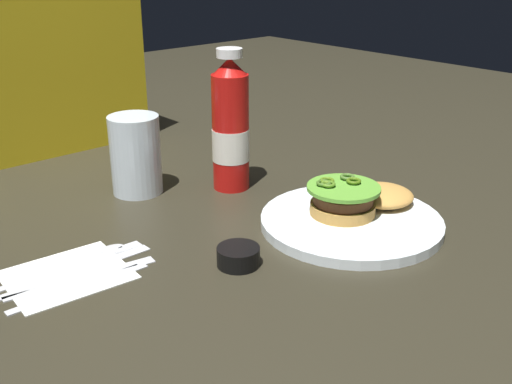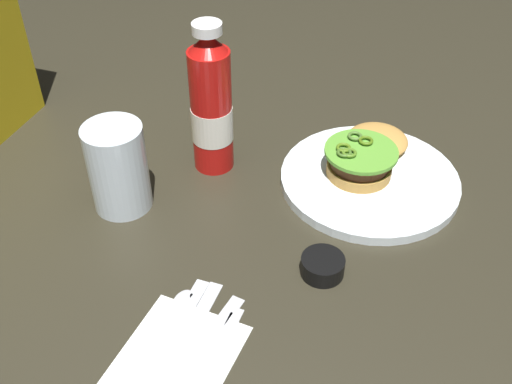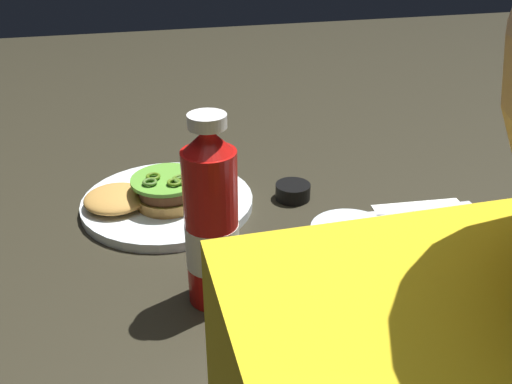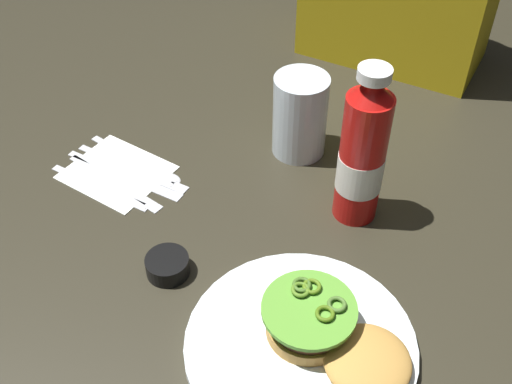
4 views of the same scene
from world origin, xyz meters
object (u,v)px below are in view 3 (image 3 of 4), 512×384
object	(u,v)px
ketchup_bottle	(211,223)
fork_utensil	(410,209)
butter_knife	(410,214)
table_knife	(415,221)
dinner_plate	(168,202)
napkin	(431,221)
spoon_utensil	(424,234)
steak_knife	(421,228)
water_glass	(345,280)
condiment_cup	(293,191)
burger_sandwich	(149,193)

from	to	relation	value
ketchup_bottle	fork_utensil	distance (m)	0.39
butter_knife	table_knife	distance (m)	0.02
dinner_plate	fork_utensil	xyz separation A→B (m)	(-0.38, 0.11, -0.00)
ketchup_bottle	napkin	world-z (taller)	ketchup_bottle
ketchup_bottle	spoon_utensil	world-z (taller)	ketchup_bottle
steak_knife	napkin	bearing A→B (deg)	-146.55
napkin	spoon_utensil	distance (m)	0.05
water_glass	condiment_cup	xyz separation A→B (m)	(-0.04, -0.32, -0.06)
dinner_plate	ketchup_bottle	xyz separation A→B (m)	(-0.03, 0.25, 0.10)
napkin	burger_sandwich	bearing A→B (deg)	-18.01
butter_knife	steak_knife	distance (m)	0.04
condiment_cup	steak_knife	bearing A→B (deg)	137.16
water_glass	butter_knife	size ratio (longest dim) A/B	0.69
ketchup_bottle	steak_knife	distance (m)	0.36
burger_sandwich	butter_knife	bearing A→B (deg)	164.10
ketchup_bottle	water_glass	distance (m)	0.17
napkin	dinner_plate	bearing A→B (deg)	-21.04
water_glass	napkin	xyz separation A→B (m)	(-0.23, -0.19, -0.07)
dinner_plate	spoon_utensil	distance (m)	0.41
ketchup_bottle	spoon_utensil	bearing A→B (deg)	-169.10
spoon_utensil	water_glass	bearing A→B (deg)	38.55
dinner_plate	condiment_cup	bearing A→B (deg)	173.55
burger_sandwich	napkin	bearing A→B (deg)	161.99
burger_sandwich	ketchup_bottle	distance (m)	0.25
burger_sandwich	spoon_utensil	world-z (taller)	burger_sandwich
dinner_plate	butter_knife	xyz separation A→B (m)	(-0.37, 0.13, -0.00)
water_glass	table_knife	bearing A→B (deg)	-136.45
fork_utensil	dinner_plate	bearing A→B (deg)	-16.52
water_glass	fork_utensil	bearing A→B (deg)	-132.75
ketchup_bottle	steak_knife	world-z (taller)	ketchup_bottle
water_glass	condiment_cup	bearing A→B (deg)	-97.42
fork_utensil	napkin	bearing A→B (deg)	111.61
burger_sandwich	steak_knife	world-z (taller)	burger_sandwich
butter_knife	spoon_utensil	size ratio (longest dim) A/B	1.04
dinner_plate	steak_knife	xyz separation A→B (m)	(-0.37, 0.17, -0.00)
dinner_plate	spoon_utensil	size ratio (longest dim) A/B	1.46
ketchup_bottle	table_knife	world-z (taller)	ketchup_bottle
fork_utensil	steak_knife	bearing A→B (deg)	77.65
napkin	fork_utensil	size ratio (longest dim) A/B	0.80
fork_utensil	spoon_utensil	world-z (taller)	same
burger_sandwich	water_glass	bearing A→B (deg)	120.79
condiment_cup	spoon_utensil	size ratio (longest dim) A/B	0.31
ketchup_bottle	butter_knife	size ratio (longest dim) A/B	1.24
dinner_plate	burger_sandwich	distance (m)	0.04
water_glass	napkin	distance (m)	0.30
water_glass	condiment_cup	world-z (taller)	water_glass
spoon_utensil	butter_knife	bearing A→B (deg)	-98.62
fork_utensil	butter_knife	size ratio (longest dim) A/B	0.95
table_knife	spoon_utensil	distance (m)	0.04
butter_knife	ketchup_bottle	bearing A→B (deg)	19.79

